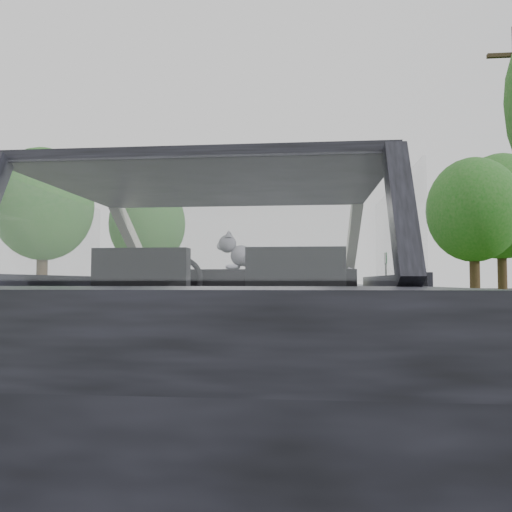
% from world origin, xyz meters
% --- Properties ---
extents(ground, '(140.00, 140.00, 0.00)m').
position_xyz_m(ground, '(0.00, 0.00, 0.00)').
color(ground, '#2B2C2D').
rests_on(ground, ground).
extents(subject_car, '(1.80, 4.00, 1.45)m').
position_xyz_m(subject_car, '(0.00, 0.00, 0.72)').
color(subject_car, black).
rests_on(subject_car, ground).
extents(dashboard, '(1.58, 0.45, 0.30)m').
position_xyz_m(dashboard, '(0.00, 0.62, 0.85)').
color(dashboard, black).
rests_on(dashboard, subject_car).
extents(driver_seat, '(0.50, 0.72, 0.42)m').
position_xyz_m(driver_seat, '(-0.40, -0.29, 0.88)').
color(driver_seat, black).
rests_on(driver_seat, subject_car).
extents(passenger_seat, '(0.50, 0.72, 0.42)m').
position_xyz_m(passenger_seat, '(0.40, -0.29, 0.88)').
color(passenger_seat, black).
rests_on(passenger_seat, subject_car).
extents(steering_wheel, '(0.36, 0.36, 0.04)m').
position_xyz_m(steering_wheel, '(-0.40, 0.33, 0.92)').
color(steering_wheel, black).
rests_on(steering_wheel, dashboard).
extents(cat, '(0.64, 0.22, 0.29)m').
position_xyz_m(cat, '(0.18, 0.66, 1.09)').
color(cat, gray).
rests_on(cat, dashboard).
extents(guardrail, '(0.05, 90.00, 0.32)m').
position_xyz_m(guardrail, '(4.30, 10.00, 0.58)').
color(guardrail, '#8D929D').
rests_on(guardrail, ground).
extents(other_car, '(2.48, 5.29, 1.69)m').
position_xyz_m(other_car, '(-0.96, 23.82, 0.84)').
color(other_car, '#AEAEAE').
rests_on(other_car, ground).
extents(highway_sign, '(0.16, 0.98, 2.45)m').
position_xyz_m(highway_sign, '(4.82, 24.11, 1.23)').
color(highway_sign, '#186A2F').
rests_on(highway_sign, ground).
extents(tree_2, '(4.88, 4.88, 7.14)m').
position_xyz_m(tree_2, '(9.24, 23.66, 3.57)').
color(tree_2, '#195B17').
rests_on(tree_2, ground).
extents(tree_3, '(5.87, 5.87, 8.41)m').
position_xyz_m(tree_3, '(12.34, 28.21, 4.20)').
color(tree_3, '#195B17').
rests_on(tree_3, ground).
extents(tree_5, '(6.11, 6.11, 7.11)m').
position_xyz_m(tree_5, '(-11.91, 19.67, 3.56)').
color(tree_5, '#195B17').
rests_on(tree_5, ground).
extents(tree_6, '(5.04, 5.04, 6.39)m').
position_xyz_m(tree_6, '(-8.21, 24.07, 3.19)').
color(tree_6, '#195B17').
rests_on(tree_6, ground).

